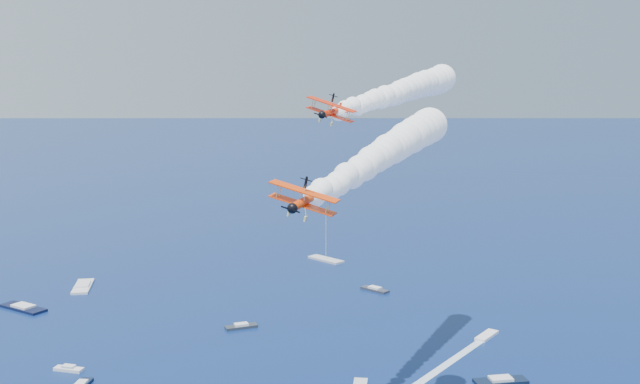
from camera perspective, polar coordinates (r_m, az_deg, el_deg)
biplane_lead at (r=124.50m, az=0.83°, el=5.95°), size 10.82×12.00×7.75m
biplane_trail at (r=85.09m, az=-1.21°, el=-0.72°), size 10.57×11.49×7.09m
smoke_trail_lead at (r=152.23m, az=5.84°, el=7.38°), size 63.18×51.36×11.04m
smoke_trail_trail at (r=112.98m, az=4.84°, el=2.92°), size 63.39×56.49×11.04m
spectator_boats at (r=194.34m, az=-20.23°, el=-11.10°), size 224.36×175.81×0.70m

